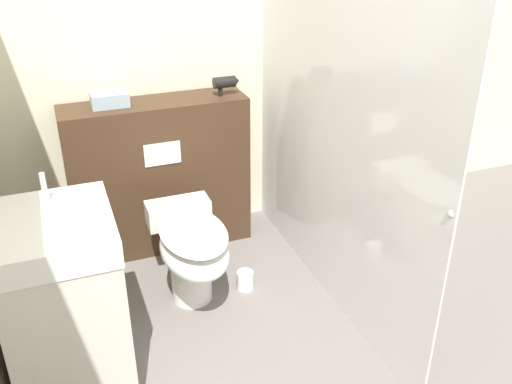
% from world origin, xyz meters
% --- Properties ---
extents(wall_back, '(8.00, 0.06, 2.50)m').
position_xyz_m(wall_back, '(0.00, 2.20, 1.25)').
color(wall_back, beige).
rests_on(wall_back, ground_plane).
extents(partition_panel, '(1.13, 0.31, 0.99)m').
position_xyz_m(partition_panel, '(-0.42, 2.00, 0.50)').
color(partition_panel, '#3D2819').
rests_on(partition_panel, ground_plane).
extents(shower_glass, '(0.04, 2.00, 2.11)m').
position_xyz_m(shower_glass, '(0.36, 1.17, 1.06)').
color(shower_glass, silver).
rests_on(shower_glass, ground_plane).
extents(toilet, '(0.37, 0.71, 0.52)m').
position_xyz_m(toilet, '(-0.41, 1.31, 0.35)').
color(toilet, white).
rests_on(toilet, ground_plane).
extents(sink_vanity, '(0.50, 0.57, 1.06)m').
position_xyz_m(sink_vanity, '(-1.09, 0.89, 0.46)').
color(sink_vanity, beige).
rests_on(sink_vanity, ground_plane).
extents(hair_drier, '(0.17, 0.07, 0.12)m').
position_xyz_m(hair_drier, '(0.03, 1.96, 1.07)').
color(hair_drier, black).
rests_on(hair_drier, partition_panel).
extents(folded_towel, '(0.22, 0.14, 0.08)m').
position_xyz_m(folded_towel, '(-0.67, 2.01, 1.03)').
color(folded_towel, '#8C9EAD').
rests_on(folded_towel, partition_panel).
extents(spare_toilet_roll, '(0.10, 0.10, 0.11)m').
position_xyz_m(spare_toilet_roll, '(-0.09, 1.32, 0.06)').
color(spare_toilet_roll, white).
rests_on(spare_toilet_roll, ground_plane).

